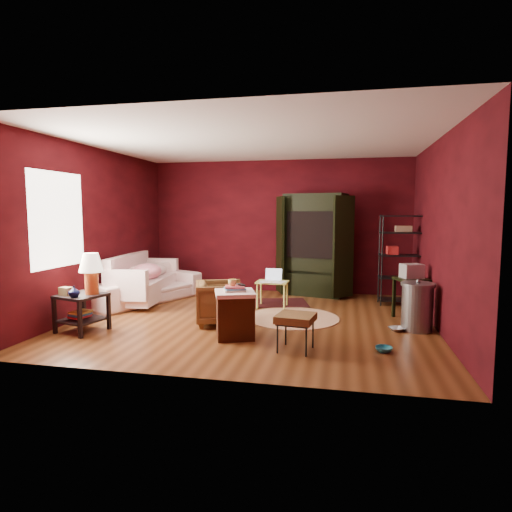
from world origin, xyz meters
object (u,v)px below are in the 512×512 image
at_px(armchair, 220,300).
at_px(hamper, 235,313).
at_px(wire_shelving, 403,256).
at_px(sofa, 143,278).
at_px(laptop_desk, 272,284).
at_px(tv_armoire, 315,243).
at_px(side_table, 87,285).

distance_m(armchair, hamper, 0.78).
bearing_deg(armchair, hamper, -167.31).
bearing_deg(wire_shelving, sofa, -175.68).
distance_m(laptop_desk, tv_armoire, 1.63).
bearing_deg(side_table, wire_shelving, 30.77).
relative_size(armchair, laptop_desk, 1.05).
bearing_deg(hamper, armchair, 122.09).
height_order(armchair, tv_armoire, tv_armoire).
bearing_deg(tv_armoire, sofa, -143.52).
bearing_deg(hamper, wire_shelving, 46.56).
relative_size(sofa, wire_shelving, 1.40).
xyz_separation_m(tv_armoire, wire_shelving, (1.66, -0.62, -0.17)).
relative_size(laptop_desk, tv_armoire, 0.33).
height_order(tv_armoire, wire_shelving, tv_armoire).
distance_m(armchair, laptop_desk, 1.39).
xyz_separation_m(armchair, tv_armoire, (1.25, 2.60, 0.72)).
bearing_deg(laptop_desk, wire_shelving, 18.55).
bearing_deg(armchair, wire_shelving, -75.18).
relative_size(side_table, hamper, 1.54).
bearing_deg(sofa, side_table, -152.96).
distance_m(side_table, hamper, 2.19).
height_order(armchair, wire_shelving, wire_shelving).
height_order(side_table, hamper, side_table).
bearing_deg(side_table, laptop_desk, 41.04).
height_order(armchair, laptop_desk, armchair).
relative_size(side_table, laptop_desk, 1.64).
distance_m(sofa, side_table, 2.04).
bearing_deg(laptop_desk, hamper, -94.69).
bearing_deg(sofa, armchair, -100.08).
relative_size(tv_armoire, wire_shelving, 1.26).
distance_m(sofa, laptop_desk, 2.50).
xyz_separation_m(armchair, side_table, (-1.75, -0.79, 0.32)).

